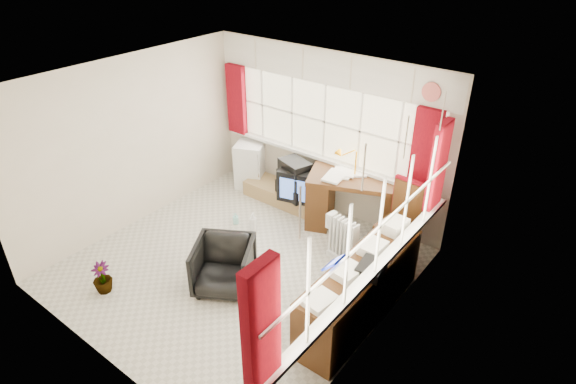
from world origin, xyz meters
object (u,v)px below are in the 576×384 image
object	(u,v)px
task_chair	(403,220)
radiator	(343,244)
desk	(358,200)
crt_tv	(299,182)
desk_lamp	(356,158)
credenza	(360,289)
mini_fridge	(250,165)
office_chair	(224,266)
tv_bench	(285,195)

from	to	relation	value
task_chair	radiator	world-z (taller)	task_chair
desk	crt_tv	bearing A→B (deg)	-171.05
desk_lamp	credenza	xyz separation A→B (m)	(1.06, -1.59, -0.74)
desk	mini_fridge	size ratio (longest dim) A/B	2.07
office_chair	radiator	xyz separation A→B (m)	(0.88, 1.37, -0.06)
desk_lamp	tv_bench	size ratio (longest dim) A/B	0.30
tv_bench	crt_tv	world-z (taller)	crt_tv
office_chair	crt_tv	world-z (taller)	crt_tv
desk_lamp	office_chair	world-z (taller)	desk_lamp
desk_lamp	office_chair	distance (m)	2.39
credenza	office_chair	bearing A→B (deg)	-159.24
task_chair	credenza	bearing A→B (deg)	-84.35
mini_fridge	credenza	bearing A→B (deg)	-27.37
radiator	mini_fridge	xyz separation A→B (m)	(-2.38, 0.83, 0.13)
credenza	tv_bench	distance (m)	2.75
desk	office_chair	xyz separation A→B (m)	(-0.61, -2.20, -0.14)
credenza	tv_bench	world-z (taller)	credenza
crt_tv	mini_fridge	bearing A→B (deg)	172.38
office_chair	tv_bench	size ratio (longest dim) A/B	0.51
desk	desk_lamp	world-z (taller)	desk_lamp
mini_fridge	tv_bench	bearing A→B (deg)	-5.62
desk	tv_bench	bearing A→B (deg)	-176.48
crt_tv	tv_bench	bearing A→B (deg)	167.57
office_chair	desk	bearing A→B (deg)	44.03
desk	office_chair	bearing A→B (deg)	-105.45
task_chair	crt_tv	world-z (taller)	task_chair
radiator	desk_lamp	bearing A→B (deg)	113.39
office_chair	task_chair	bearing A→B (deg)	21.85
task_chair	radiator	xyz separation A→B (m)	(-0.58, -0.52, -0.35)
desk_lamp	office_chair	xyz separation A→B (m)	(-0.53, -2.19, -0.80)
tv_bench	mini_fridge	bearing A→B (deg)	174.38
crt_tv	mini_fridge	distance (m)	1.16
radiator	credenza	world-z (taller)	credenza
crt_tv	radiator	bearing A→B (deg)	-28.47
office_chair	tv_bench	world-z (taller)	office_chair
tv_bench	crt_tv	bearing A→B (deg)	-12.43
task_chair	credenza	xyz separation A→B (m)	(0.13, -1.29, -0.22)
tv_bench	crt_tv	size ratio (longest dim) A/B	2.13
radiator	credenza	distance (m)	1.06
desk	office_chair	world-z (taller)	desk
desk_lamp	credenza	world-z (taller)	desk_lamp
desk	tv_bench	size ratio (longest dim) A/B	1.16
credenza	desk_lamp	bearing A→B (deg)	123.70
radiator	tv_bench	distance (m)	1.75
mini_fridge	crt_tv	bearing A→B (deg)	-7.62
desk	crt_tv	world-z (taller)	desk
desk_lamp	crt_tv	size ratio (longest dim) A/B	0.64
desk	radiator	size ratio (longest dim) A/B	2.50
desk	tv_bench	distance (m)	1.35
task_chair	crt_tv	size ratio (longest dim) A/B	1.77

